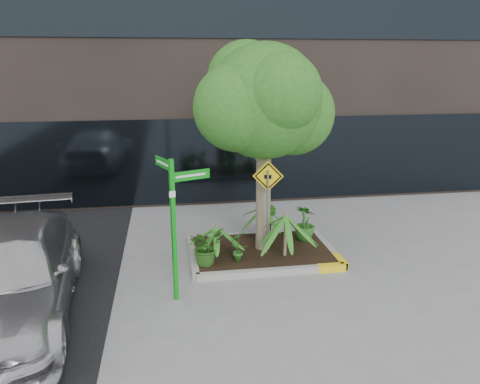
{
  "coord_description": "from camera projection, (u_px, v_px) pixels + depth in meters",
  "views": [
    {
      "loc": [
        -1.89,
        -9.6,
        4.36
      ],
      "look_at": [
        -0.33,
        0.2,
        1.58
      ],
      "focal_mm": 35.0,
      "sensor_mm": 36.0,
      "label": 1
    }
  ],
  "objects": [
    {
      "name": "palm_left",
      "position": [
        216.0,
        227.0,
        10.33
      ],
      "size": [
        0.82,
        0.82,
        0.91
      ],
      "color": "gray",
      "rests_on": "ground"
    },
    {
      "name": "ground",
      "position": [
        256.0,
        261.0,
        10.59
      ],
      "size": [
        80.0,
        80.0,
        0.0
      ],
      "primitive_type": "plane",
      "color": "gray",
      "rests_on": "ground"
    },
    {
      "name": "shrub_a",
      "position": [
        206.0,
        246.0,
        9.96
      ],
      "size": [
        1.03,
        1.03,
        0.82
      ],
      "primitive_type": "imported",
      "rotation": [
        0.0,
        0.0,
        0.64
      ],
      "color": "#255217",
      "rests_on": "planter"
    },
    {
      "name": "planter",
      "position": [
        263.0,
        251.0,
        10.86
      ],
      "size": [
        3.35,
        2.36,
        0.15
      ],
      "color": "#9E9E99",
      "rests_on": "ground"
    },
    {
      "name": "tree",
      "position": [
        264.0,
        101.0,
        10.05
      ],
      "size": [
        3.22,
        2.85,
        4.82
      ],
      "color": "gray",
      "rests_on": "ground"
    },
    {
      "name": "shrub_b",
      "position": [
        305.0,
        223.0,
        11.3
      ],
      "size": [
        0.7,
        0.7,
        0.88
      ],
      "primitive_type": "imported",
      "rotation": [
        0.0,
        0.0,
        2.33
      ],
      "color": "#29631D",
      "rests_on": "planter"
    },
    {
      "name": "palm_back",
      "position": [
        263.0,
        207.0,
        11.56
      ],
      "size": [
        0.87,
        0.87,
        0.96
      ],
      "color": "gray",
      "rests_on": "ground"
    },
    {
      "name": "street_sign_post",
      "position": [
        175.0,
        214.0,
        8.5
      ],
      "size": [
        0.98,
        0.77,
        2.71
      ],
      "rotation": [
        0.0,
        0.0,
        0.37
      ],
      "color": "#0E9A17",
      "rests_on": "ground"
    },
    {
      "name": "cattle_sign",
      "position": [
        268.0,
        193.0,
        10.12
      ],
      "size": [
        0.65,
        0.32,
        2.16
      ],
      "rotation": [
        0.0,
        0.0,
        -0.22
      ],
      "color": "slate",
      "rests_on": "ground"
    },
    {
      "name": "palm_front",
      "position": [
        286.0,
        216.0,
        10.26
      ],
      "size": [
        1.13,
        1.13,
        1.26
      ],
      "color": "gray",
      "rests_on": "ground"
    },
    {
      "name": "parked_car",
      "position": [
        7.0,
        277.0,
        8.05
      ],
      "size": [
        2.7,
        5.57,
        1.56
      ],
      "primitive_type": "imported",
      "rotation": [
        0.0,
        0.0,
        0.1
      ],
      "color": "silver",
      "rests_on": "ground"
    },
    {
      "name": "shrub_d",
      "position": [
        267.0,
        219.0,
        11.6
      ],
      "size": [
        0.66,
        0.66,
        0.85
      ],
      "primitive_type": "imported",
      "rotation": [
        0.0,
        0.0,
        5.62
      ],
      "color": "#27631C",
      "rests_on": "planter"
    },
    {
      "name": "shrub_c",
      "position": [
        238.0,
        245.0,
        10.13
      ],
      "size": [
        0.53,
        0.53,
        0.71
      ],
      "primitive_type": "imported",
      "rotation": [
        0.0,
        0.0,
        3.82
      ],
      "color": "#29611E",
      "rests_on": "planter"
    }
  ]
}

